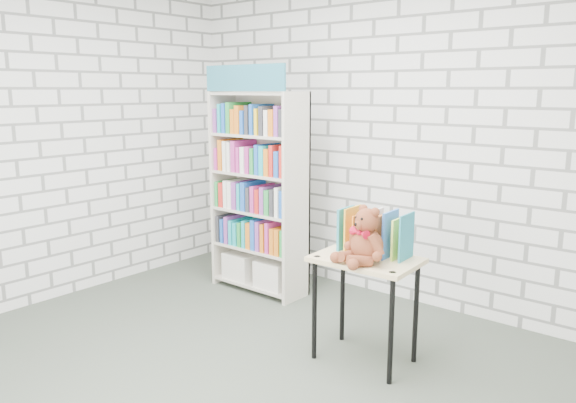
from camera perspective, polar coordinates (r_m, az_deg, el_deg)
The scene contains 6 objects.
ground at distance 3.78m, azimuth -5.80°, elevation -17.57°, with size 4.50×4.50×0.00m, color #3F473C.
room_shell at distance 3.32m, azimuth -6.42°, elevation 10.56°, with size 4.52×4.02×2.81m.
bookshelf at distance 5.06m, azimuth -2.96°, elevation 1.06°, with size 0.90×0.35×2.03m.
display_table at distance 3.80m, azimuth 7.92°, elevation -7.14°, with size 0.70×0.50×0.73m.
table_books at distance 3.82m, azimuth 8.82°, elevation -3.24°, with size 0.48×0.23×0.28m.
teddy_bear at distance 3.62m, azimuth 7.76°, elevation -3.92°, with size 0.34×0.33×0.37m.
Camera 1 is at (2.38, -2.30, 1.82)m, focal length 35.00 mm.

